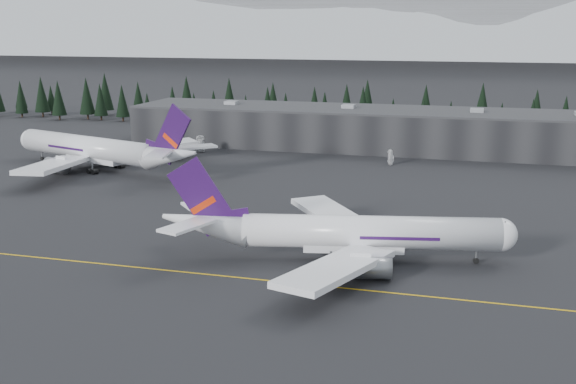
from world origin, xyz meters
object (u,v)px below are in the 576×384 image
(terminal, at_px, (379,129))
(jet_parked, at_px, (102,150))
(jet_main, at_px, (339,232))
(gse_vehicle_b, at_px, (391,162))
(gse_vehicle_a, at_px, (201,150))

(terminal, height_order, jet_parked, jet_parked)
(jet_main, distance_m, jet_parked, 97.12)
(terminal, relative_size, gse_vehicle_b, 36.16)
(terminal, bearing_deg, gse_vehicle_b, -73.76)
(gse_vehicle_a, bearing_deg, terminal, 7.30)
(jet_main, bearing_deg, gse_vehicle_a, 112.75)
(jet_main, bearing_deg, gse_vehicle_b, 80.39)
(jet_main, xyz_separation_m, gse_vehicle_b, (-3.62, 87.18, -4.18))
(jet_main, bearing_deg, jet_parked, 131.50)
(gse_vehicle_b, bearing_deg, jet_main, -31.62)
(terminal, height_order, jet_main, jet_main)
(terminal, xyz_separation_m, gse_vehicle_a, (-51.76, -23.14, -5.55))
(jet_main, relative_size, jet_parked, 0.90)
(terminal, bearing_deg, jet_parked, -139.57)
(jet_main, distance_m, gse_vehicle_a, 111.17)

